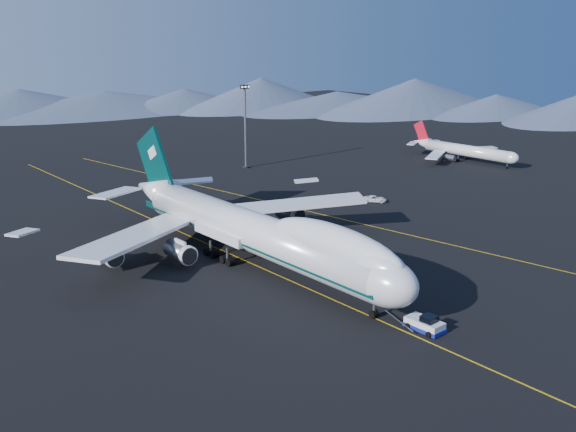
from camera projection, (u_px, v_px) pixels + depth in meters
ground at (254, 265)px, 104.53m from camera, size 500.00×500.00×0.00m
taxiway_line_main at (254, 265)px, 104.52m from camera, size 0.25×220.00×0.01m
taxiway_line_side at (343, 219)px, 130.33m from camera, size 28.08×198.09×0.01m
mountain_ridge at (574, 142)px, 187.50m from camera, size 374.91×567.11×12.00m
boeing_747 at (254, 231)px, 102.98m from camera, size 59.62×72.43×19.37m
pushback_tug at (424, 325)px, 81.08m from camera, size 3.01×5.10×2.19m
second_jet at (463, 150)px, 190.60m from camera, size 33.02×37.30×10.61m
service_van at (375, 199)px, 143.88m from camera, size 5.24×5.44×1.44m
floodlight_mast at (245, 126)px, 178.84m from camera, size 2.85×2.14×23.09m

